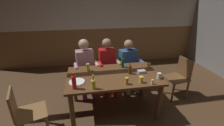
{
  "coord_description": "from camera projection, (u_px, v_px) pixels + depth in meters",
  "views": [
    {
      "loc": [
        -0.47,
        -2.37,
        2.07
      ],
      "look_at": [
        0.0,
        0.27,
        0.95
      ],
      "focal_mm": 25.1,
      "sensor_mm": 36.0,
      "label": 1
    }
  ],
  "objects": [
    {
      "name": "back_wall_wainscot",
      "position": [
        99.0,
        46.0,
        5.19
      ],
      "size": [
        6.5,
        0.12,
        1.16
      ],
      "primitive_type": "cube",
      "color": "brown",
      "rests_on": "ground_plane"
    },
    {
      "name": "plate_0",
      "position": [
        77.0,
        82.0,
        2.6
      ],
      "size": [
        0.26,
        0.26,
        0.01
      ],
      "primitive_type": "cylinder",
      "color": "white",
      "rests_on": "dining_table"
    },
    {
      "name": "bottle_2",
      "position": [
        93.0,
        84.0,
        2.39
      ],
      "size": [
        0.07,
        0.07,
        0.24
      ],
      "color": "gold",
      "rests_on": "dining_table"
    },
    {
      "name": "dining_table",
      "position": [
        113.0,
        80.0,
        2.9
      ],
      "size": [
        1.66,
        0.99,
        0.77
      ],
      "color": "brown",
      "rests_on": "ground_plane"
    },
    {
      "name": "ground_plane",
      "position": [
        114.0,
        113.0,
        3.03
      ],
      "size": [
        7.8,
        7.8,
        0.0
      ],
      "primitive_type": "plane",
      "color": "#4C331E"
    },
    {
      "name": "pint_glass_4",
      "position": [
        141.0,
        80.0,
        2.58
      ],
      "size": [
        0.07,
        0.07,
        0.11
      ],
      "primitive_type": "cylinder",
      "color": "#E5C64C",
      "rests_on": "dining_table"
    },
    {
      "name": "person_1",
      "position": [
        108.0,
        64.0,
        3.54
      ],
      "size": [
        0.51,
        0.54,
        1.25
      ],
      "rotation": [
        0.0,
        0.0,
        3.23
      ],
      "color": "#AD1919",
      "rests_on": "ground_plane"
    },
    {
      "name": "person_2",
      "position": [
        129.0,
        63.0,
        3.64
      ],
      "size": [
        0.56,
        0.57,
        1.2
      ],
      "rotation": [
        0.0,
        0.0,
        3.29
      ],
      "color": "#2D4C84",
      "rests_on": "ground_plane"
    },
    {
      "name": "bottle_1",
      "position": [
        130.0,
        70.0,
        2.86
      ],
      "size": [
        0.06,
        0.06,
        0.21
      ],
      "color": "#593314",
      "rests_on": "dining_table"
    },
    {
      "name": "table_candle",
      "position": [
        152.0,
        82.0,
        2.54
      ],
      "size": [
        0.04,
        0.04,
        0.08
      ],
      "primitive_type": "cylinder",
      "color": "#F9E08C",
      "rests_on": "dining_table"
    },
    {
      "name": "back_wall_upper",
      "position": [
        98.0,
        8.0,
        4.73
      ],
      "size": [
        6.5,
        0.12,
        1.23
      ],
      "primitive_type": "cube",
      "color": "beige"
    },
    {
      "name": "pint_glass_1",
      "position": [
        149.0,
        65.0,
        3.12
      ],
      "size": [
        0.06,
        0.06,
        0.1
      ],
      "primitive_type": "cylinder",
      "color": "gold",
      "rests_on": "dining_table"
    },
    {
      "name": "person_0",
      "position": [
        86.0,
        65.0,
        3.46
      ],
      "size": [
        0.55,
        0.57,
        1.26
      ],
      "rotation": [
        0.0,
        0.0,
        3.27
      ],
      "color": "#B78493",
      "rests_on": "ground_plane"
    },
    {
      "name": "pint_glass_3",
      "position": [
        159.0,
        76.0,
        2.71
      ],
      "size": [
        0.07,
        0.07,
        0.1
      ],
      "primitive_type": "cylinder",
      "color": "white",
      "rests_on": "dining_table"
    },
    {
      "name": "pint_glass_2",
      "position": [
        127.0,
        81.0,
        2.53
      ],
      "size": [
        0.06,
        0.06,
        0.12
      ],
      "primitive_type": "cylinder",
      "color": "gold",
      "rests_on": "dining_table"
    },
    {
      "name": "bottle_3",
      "position": [
        74.0,
        82.0,
        2.38
      ],
      "size": [
        0.07,
        0.07,
        0.27
      ],
      "color": "red",
      "rests_on": "dining_table"
    },
    {
      "name": "chair_empty_near_left",
      "position": [
        25.0,
        113.0,
        2.35
      ],
      "size": [
        0.55,
        0.55,
        0.88
      ],
      "rotation": [
        0.0,
        0.0,
        -1.28
      ],
      "color": "brown",
      "rests_on": "ground_plane"
    },
    {
      "name": "bottle_0",
      "position": [
        123.0,
        62.0,
        3.13
      ],
      "size": [
        0.06,
        0.06,
        0.27
      ],
      "color": "#195923",
      "rests_on": "dining_table"
    },
    {
      "name": "condiment_caddy",
      "position": [
        142.0,
        72.0,
        2.92
      ],
      "size": [
        0.14,
        0.1,
        0.05
      ],
      "primitive_type": "cube",
      "color": "#B2B7BC",
      "rests_on": "dining_table"
    },
    {
      "name": "chair_empty_far_end",
      "position": [
        179.0,
        76.0,
        3.43
      ],
      "size": [
        0.5,
        0.5,
        0.88
      ],
      "rotation": [
        0.0,
        0.0,
        -4.56
      ],
      "color": "brown",
      "rests_on": "ground_plane"
    },
    {
      "name": "pint_glass_0",
      "position": [
        88.0,
        67.0,
        2.98
      ],
      "size": [
        0.07,
        0.07,
        0.14
      ],
      "primitive_type": "cylinder",
      "color": "#E5C64C",
      "rests_on": "dining_table"
    }
  ]
}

